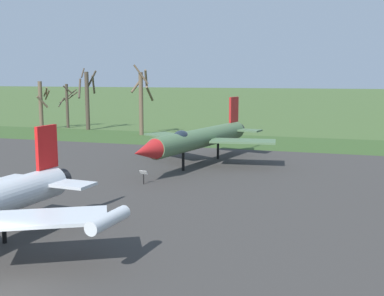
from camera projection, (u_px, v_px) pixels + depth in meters
name	position (u px, v px, depth m)	size (l,w,h in m)	color
asphalt_apron	(144.00, 201.00, 29.42)	(83.24, 44.29, 0.05)	#383533
grass_verge_strip	(239.00, 142.00, 55.96)	(143.24, 12.00, 0.06)	#345024
jet_fighter_front_left	(198.00, 138.00, 40.46)	(12.70, 17.59, 5.66)	#4C6B47
info_placard_front_left	(144.00, 176.00, 33.70)	(0.59, 0.30, 1.05)	black
bare_tree_far_left	(41.00, 104.00, 68.56)	(1.85, 2.76, 6.94)	brown
bare_tree_left_of_center	(67.00, 104.00, 70.93)	(2.98, 2.83, 6.53)	#42382D
bare_tree_center	(87.00, 97.00, 67.66)	(2.90, 2.87, 8.81)	#42382D
bare_tree_right_of_center	(142.00, 99.00, 61.42)	(2.81, 2.70, 9.15)	brown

